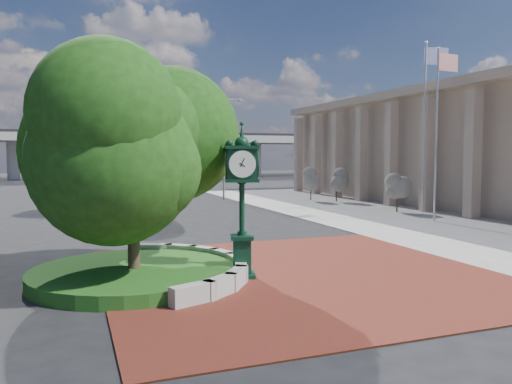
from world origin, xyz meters
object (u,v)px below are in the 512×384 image
object	(u,v)px
street_lamp_near	(226,141)
parked_car	(162,183)
street_lamp_far	(117,143)
flagpole_b	(424,125)
post_clock	(242,194)
flagpole_a	(436,133)

from	to	relation	value
street_lamp_near	parked_car	bearing A→B (deg)	101.06
street_lamp_near	street_lamp_far	xyz separation A→B (m)	(-7.04, 20.25, 0.17)
parked_car	flagpole_b	bearing A→B (deg)	-52.54
post_clock	street_lamp_near	distance (m)	26.66
flagpole_a	flagpole_b	distance (m)	4.90
post_clock	flagpole_b	xyz separation A→B (m)	(16.84, 12.54, 3.13)
post_clock	street_lamp_near	xyz separation A→B (m)	(7.27, 25.54, 2.39)
post_clock	parked_car	world-z (taller)	post_clock
flagpole_b	street_lamp_far	xyz separation A→B (m)	(-16.61, 33.26, -0.57)
flagpole_b	street_lamp_far	world-z (taller)	flagpole_b
post_clock	street_lamp_far	xyz separation A→B (m)	(0.24, 45.79, 2.56)
post_clock	street_lamp_far	world-z (taller)	street_lamp_far
post_clock	parked_car	size ratio (longest dim) A/B	1.15
flagpole_a	street_lamp_far	bearing A→B (deg)	110.64
flagpole_b	street_lamp_far	bearing A→B (deg)	116.53
flagpole_b	parked_car	bearing A→B (deg)	114.20
parked_car	street_lamp_far	bearing A→B (deg)	140.06
post_clock	street_lamp_far	size ratio (longest dim) A/B	0.54
flagpole_a	street_lamp_far	distance (m)	39.96
parked_car	street_lamp_far	world-z (taller)	street_lamp_far
street_lamp_near	flagpole_a	bearing A→B (deg)	-67.64
post_clock	street_lamp_near	size ratio (longest dim) A/B	0.55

